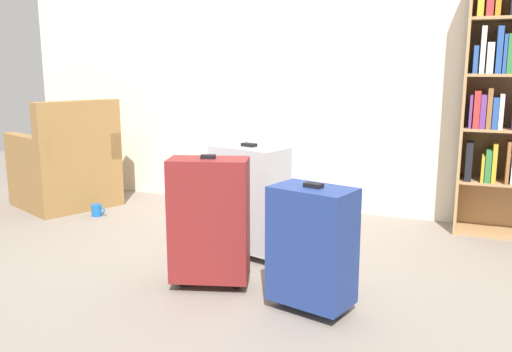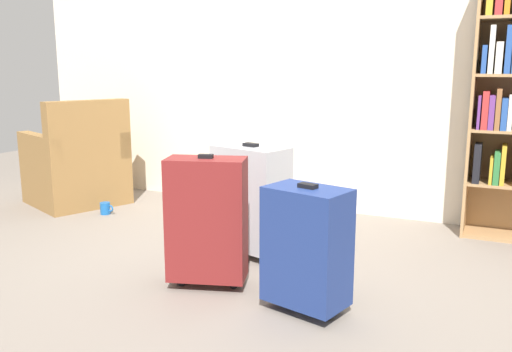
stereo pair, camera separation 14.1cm
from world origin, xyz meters
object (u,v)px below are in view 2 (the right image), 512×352
object	(u,v)px
mug	(105,208)
armchair	(78,167)
suitcase_silver	(251,198)
suitcase_dark_red	(207,219)
suitcase_navy_blue	(307,246)

from	to	relation	value
mug	armchair	bearing A→B (deg)	156.79
suitcase_silver	armchair	bearing A→B (deg)	163.57
armchair	suitcase_silver	distance (m)	1.98
suitcase_dark_red	suitcase_navy_blue	world-z (taller)	suitcase_dark_red
mug	suitcase_navy_blue	xyz separation A→B (m)	(2.05, -1.00, 0.28)
mug	suitcase_dark_red	bearing A→B (deg)	-32.33
armchair	mug	bearing A→B (deg)	-23.21
armchair	suitcase_dark_red	xyz separation A→B (m)	(1.91, -1.12, 0.06)
suitcase_navy_blue	armchair	bearing A→B (deg)	154.45
suitcase_navy_blue	suitcase_silver	distance (m)	0.86
suitcase_dark_red	suitcase_silver	distance (m)	0.56
armchair	suitcase_dark_red	distance (m)	2.21
suitcase_silver	suitcase_navy_blue	bearing A→B (deg)	-46.99
armchair	suitcase_dark_red	bearing A→B (deg)	-30.38
mug	suitcase_dark_red	xyz separation A→B (m)	(1.47, -0.93, 0.33)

